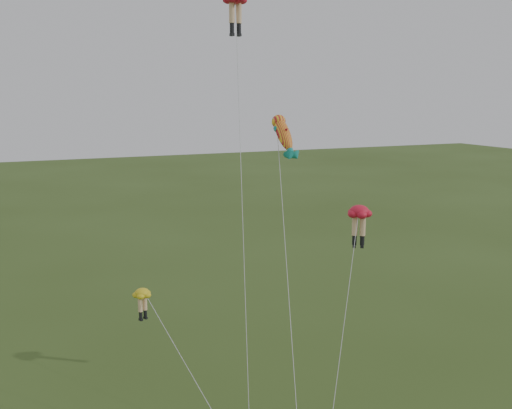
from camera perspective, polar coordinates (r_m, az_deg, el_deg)
name	(u,v)px	position (r m, az deg, el deg)	size (l,w,h in m)	color
legs_kite_red_high	(235,7)	(35.66, -2.07, 19.15)	(4.05, 10.70, 24.43)	red
legs_kite_red_mid	(359,217)	(34.61, 10.24, -1.26)	(7.54, 8.55, 11.91)	red
legs_kite_yellow	(147,304)	(29.43, -10.83, -9.71)	(4.66, 7.22, 8.85)	gold
fish_kite	(283,135)	(34.25, 2.73, 7.00)	(4.28, 11.38, 17.46)	yellow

